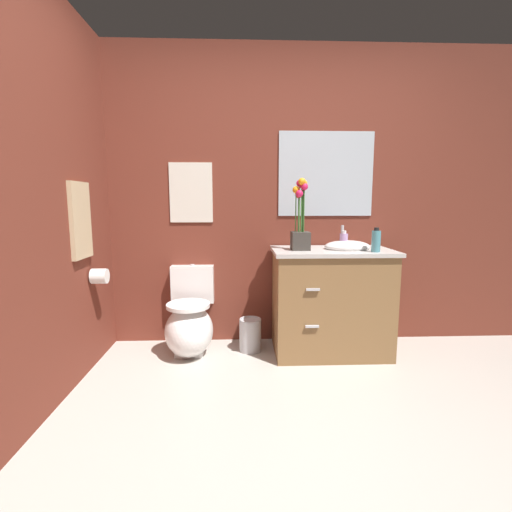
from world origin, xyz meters
TOP-DOWN VIEW (x-y plane):
  - ground_plane at (0.00, 0.00)m, footprint 9.80×9.80m
  - wall_back at (0.20, 1.69)m, footprint 4.57×0.05m
  - wall_left at (-1.49, 0.50)m, footprint 0.05×4.65m
  - toilet at (-0.78, 1.39)m, footprint 0.38×0.59m
  - vanity_cabinet at (0.36, 1.36)m, footprint 0.94×0.56m
  - flower_vase at (0.10, 1.34)m, footprint 0.14×0.14m
  - soap_bottle at (0.44, 1.36)m, footprint 0.06×0.06m
  - lotion_bottle at (0.64, 1.19)m, footprint 0.07×0.07m
  - trash_bin at (-0.29, 1.41)m, footprint 0.18×0.18m
  - wall_poster at (-0.78, 1.66)m, footprint 0.36×0.01m
  - wall_mirror at (0.36, 1.66)m, footprint 0.80×0.01m
  - hanging_towel at (-1.45, 1.06)m, footprint 0.03×0.28m
  - toilet_paper_roll at (-1.40, 1.19)m, footprint 0.11×0.11m

SIDE VIEW (x-z plane):
  - ground_plane at x=0.00m, z-range 0.00..0.00m
  - trash_bin at x=-0.29m, z-range 0.00..0.27m
  - toilet at x=-0.78m, z-range -0.10..0.59m
  - vanity_cabinet at x=0.36m, z-range -0.08..0.95m
  - toilet_paper_roll at x=-1.40m, z-range 0.62..0.74m
  - soap_bottle at x=0.44m, z-range 0.84..0.99m
  - lotion_bottle at x=0.64m, z-range 0.84..1.02m
  - flower_vase at x=0.10m, z-range 0.79..1.34m
  - hanging_towel at x=-1.45m, z-range 0.83..1.35m
  - wall_back at x=0.20m, z-range 0.00..2.50m
  - wall_left at x=-1.49m, z-range 0.00..2.50m
  - wall_poster at x=-0.78m, z-range 1.05..1.54m
  - wall_mirror at x=0.36m, z-range 1.10..1.80m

